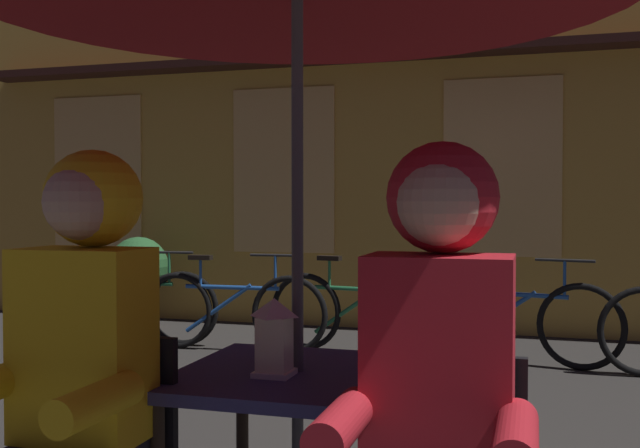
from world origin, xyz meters
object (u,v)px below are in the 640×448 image
(person_left_hooded, at_px, (78,354))
(bicycle_third, at_px, (360,313))
(bicycle_fourth, at_px, (513,319))
(potted_plant, at_px, (138,274))
(lantern, at_px, (274,335))
(cafe_table, at_px, (298,404))
(bicycle_second, at_px, (231,311))
(person_right_hooded, at_px, (438,378))
(bicycle_nearest, at_px, (128,305))

(person_left_hooded, distance_m, bicycle_third, 4.27)
(person_left_hooded, height_order, bicycle_fourth, person_left_hooded)
(bicycle_fourth, xyz_separation_m, potted_plant, (-3.70, 0.70, 0.20))
(lantern, height_order, potted_plant, lantern)
(lantern, relative_size, potted_plant, 0.25)
(cafe_table, height_order, bicycle_third, bicycle_third)
(bicycle_third, distance_m, bicycle_fourth, 1.22)
(lantern, bearing_deg, bicycle_fourth, 81.61)
(bicycle_second, distance_m, bicycle_fourth, 2.31)
(lantern, distance_m, person_left_hooded, 0.55)
(person_left_hooded, xyz_separation_m, bicycle_fourth, (1.01, 4.24, -0.50))
(bicycle_third, xyz_separation_m, bicycle_fourth, (1.22, 0.00, 0.00))
(person_right_hooded, bearing_deg, bicycle_third, 105.49)
(lantern, distance_m, bicycle_second, 4.13)
(cafe_table, height_order, person_right_hooded, person_right_hooded)
(bicycle_nearest, bearing_deg, cafe_table, -52.75)
(cafe_table, xyz_separation_m, bicycle_nearest, (-2.80, 3.68, -0.29))
(person_left_hooded, xyz_separation_m, bicycle_nearest, (-2.32, 4.10, -0.50))
(person_left_hooded, xyz_separation_m, person_right_hooded, (0.96, 0.00, 0.00))
(bicycle_nearest, bearing_deg, bicycle_fourth, 2.38)
(bicycle_third, bearing_deg, lantern, -80.53)
(bicycle_third, bearing_deg, cafe_table, -79.67)
(person_right_hooded, relative_size, bicycle_nearest, 0.84)
(bicycle_second, relative_size, potted_plant, 1.83)
(person_right_hooded, height_order, potted_plant, person_right_hooded)
(person_right_hooded, relative_size, potted_plant, 1.52)
(bicycle_fourth, bearing_deg, bicycle_second, -175.50)
(bicycle_nearest, distance_m, potted_plant, 0.93)
(cafe_table, bearing_deg, bicycle_nearest, 127.25)
(person_right_hooded, bearing_deg, bicycle_second, 119.06)
(lantern, bearing_deg, person_left_hooded, -141.74)
(cafe_table, height_order, bicycle_nearest, bicycle_nearest)
(cafe_table, bearing_deg, potted_plant, 125.11)
(lantern, bearing_deg, cafe_table, 61.34)
(cafe_table, bearing_deg, person_left_hooded, -138.43)
(bicycle_second, bearing_deg, cafe_table, -63.96)
(person_left_hooded, distance_m, bicycle_fourth, 4.39)
(lantern, distance_m, potted_plant, 5.57)
(person_right_hooded, distance_m, potted_plant, 6.15)
(potted_plant, bearing_deg, person_left_hooded, -61.40)
(cafe_table, xyz_separation_m, potted_plant, (-3.17, 4.51, -0.09))
(potted_plant, bearing_deg, bicycle_second, -32.14)
(person_right_hooded, distance_m, bicycle_third, 4.43)
(person_right_hooded, height_order, bicycle_second, person_right_hooded)
(bicycle_fourth, bearing_deg, person_right_hooded, -90.67)
(cafe_table, relative_size, lantern, 3.20)
(bicycle_second, bearing_deg, bicycle_nearest, 177.57)
(lantern, height_order, bicycle_third, lantern)
(bicycle_second, xyz_separation_m, potted_plant, (-1.40, 0.88, 0.20))
(lantern, bearing_deg, bicycle_second, 114.96)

